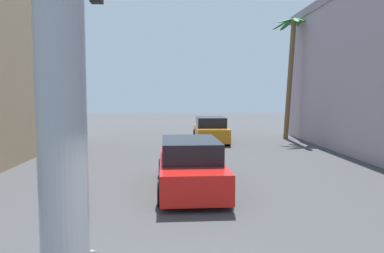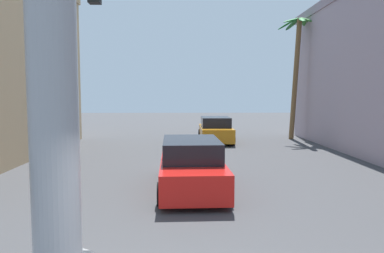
{
  "view_description": "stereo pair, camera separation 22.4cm",
  "coord_description": "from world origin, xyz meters",
  "px_view_note": "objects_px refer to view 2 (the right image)",
  "views": [
    {
      "loc": [
        -0.45,
        -3.85,
        2.95
      ],
      "look_at": [
        0.0,
        6.17,
        2.09
      ],
      "focal_mm": 35.0,
      "sensor_mm": 36.0,
      "label": 1
    },
    {
      "loc": [
        -0.23,
        -3.85,
        2.95
      ],
      "look_at": [
        0.0,
        6.17,
        2.09
      ],
      "focal_mm": 35.0,
      "sensor_mm": 36.0,
      "label": 2
    }
  ],
  "objects_px": {
    "car_lead": "(191,165)",
    "palm_tree_far_right": "(297,59)",
    "car_far": "(215,130)",
    "pedestrian_far_left": "(66,137)"
  },
  "relations": [
    {
      "from": "car_lead",
      "to": "palm_tree_far_right",
      "type": "xyz_separation_m",
      "value": [
        7.14,
        12.83,
        4.51
      ]
    },
    {
      "from": "car_far",
      "to": "palm_tree_far_right",
      "type": "height_order",
      "value": "palm_tree_far_right"
    },
    {
      "from": "car_far",
      "to": "pedestrian_far_left",
      "type": "xyz_separation_m",
      "value": [
        -7.41,
        -5.89,
        0.24
      ]
    },
    {
      "from": "pedestrian_far_left",
      "to": "car_lead",
      "type": "bearing_deg",
      "value": -45.25
    },
    {
      "from": "palm_tree_far_right",
      "to": "car_lead",
      "type": "bearing_deg",
      "value": -119.1
    },
    {
      "from": "car_far",
      "to": "palm_tree_far_right",
      "type": "relative_size",
      "value": 0.59
    },
    {
      "from": "car_lead",
      "to": "palm_tree_far_right",
      "type": "distance_m",
      "value": 15.36
    },
    {
      "from": "car_lead",
      "to": "pedestrian_far_left",
      "type": "height_order",
      "value": "pedestrian_far_left"
    },
    {
      "from": "car_far",
      "to": "car_lead",
      "type": "bearing_deg",
      "value": -98.59
    },
    {
      "from": "palm_tree_far_right",
      "to": "pedestrian_far_left",
      "type": "height_order",
      "value": "palm_tree_far_right"
    }
  ]
}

